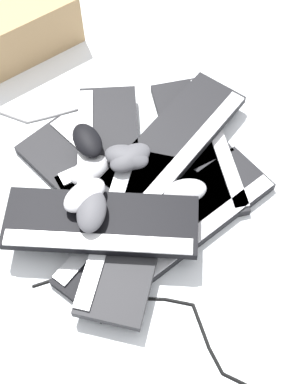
% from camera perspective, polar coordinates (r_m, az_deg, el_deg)
% --- Properties ---
extents(ground_plane, '(3.20, 3.20, 0.00)m').
position_cam_1_polar(ground_plane, '(1.33, -0.34, -0.73)').
color(ground_plane, silver).
extents(keyboard_0, '(0.30, 0.46, 0.03)m').
position_cam_1_polar(keyboard_0, '(1.30, 3.99, -2.44)').
color(keyboard_0, black).
rests_on(keyboard_0, ground).
extents(keyboard_1, '(0.41, 0.43, 0.03)m').
position_cam_1_polar(keyboard_1, '(1.41, 4.77, 4.96)').
color(keyboard_1, black).
rests_on(keyboard_1, ground).
extents(keyboard_2, '(0.36, 0.45, 0.03)m').
position_cam_1_polar(keyboard_2, '(1.37, -0.91, 2.91)').
color(keyboard_2, '#232326').
rests_on(keyboard_2, ground).
extents(keyboard_3, '(0.46, 0.26, 0.03)m').
position_cam_1_polar(keyboard_3, '(1.35, -6.46, 0.97)').
color(keyboard_3, black).
rests_on(keyboard_3, ground).
extents(keyboard_4, '(0.21, 0.46, 0.03)m').
position_cam_1_polar(keyboard_4, '(1.28, -2.00, -4.12)').
color(keyboard_4, black).
rests_on(keyboard_4, ground).
extents(keyboard_5, '(0.20, 0.46, 0.03)m').
position_cam_1_polar(keyboard_5, '(1.38, 2.46, 5.59)').
color(keyboard_5, black).
rests_on(keyboard_5, keyboard_1).
extents(keyboard_6, '(0.27, 0.46, 0.03)m').
position_cam_1_polar(keyboard_6, '(1.24, -2.54, -4.19)').
color(keyboard_6, '#232326').
rests_on(keyboard_6, keyboard_4).
extents(keyboard_7, '(0.46, 0.33, 0.03)m').
position_cam_1_polar(keyboard_7, '(1.22, -5.61, -3.36)').
color(keyboard_7, black).
rests_on(keyboard_7, keyboard_6).
extents(keyboard_8, '(0.37, 0.45, 0.03)m').
position_cam_1_polar(keyboard_8, '(1.35, -4.91, 3.77)').
color(keyboard_8, black).
rests_on(keyboard_8, keyboard_2).
extents(mouse_0, '(0.12, 0.12, 0.04)m').
position_cam_1_polar(mouse_0, '(1.29, 3.32, 0.07)').
color(mouse_0, '#B7B7BC').
rests_on(mouse_0, keyboard_0).
extents(mouse_1, '(0.11, 0.13, 0.04)m').
position_cam_1_polar(mouse_1, '(1.30, -2.50, 3.67)').
color(mouse_1, '#4C4C51').
rests_on(mouse_1, keyboard_8).
extents(mouse_2, '(0.09, 0.12, 0.04)m').
position_cam_1_polar(mouse_2, '(1.22, -7.37, -0.32)').
color(mouse_2, '#B7B7BC').
rests_on(mouse_2, keyboard_7).
extents(mouse_3, '(0.10, 0.13, 0.04)m').
position_cam_1_polar(mouse_3, '(1.33, -6.82, 2.34)').
color(mouse_3, '#B7B7BC').
rests_on(mouse_3, keyboard_3).
extents(mouse_4, '(0.12, 0.09, 0.04)m').
position_cam_1_polar(mouse_4, '(1.30, -2.89, 3.74)').
color(mouse_4, '#4C4C51').
rests_on(mouse_4, keyboard_8).
extents(mouse_5, '(0.10, 0.13, 0.04)m').
position_cam_1_polar(mouse_5, '(1.20, -6.62, -2.00)').
color(mouse_5, '#4C4C51').
rests_on(mouse_5, keyboard_7).
extents(mouse_6, '(0.13, 0.12, 0.04)m').
position_cam_1_polar(mouse_6, '(1.34, -7.07, 5.47)').
color(mouse_6, black).
rests_on(mouse_6, keyboard_8).
extents(cable_1, '(0.63, 0.15, 0.01)m').
position_cam_1_polar(cable_1, '(1.20, 1.30, -13.91)').
color(cable_1, black).
rests_on(cable_1, ground).
extents(cardboard_box, '(0.29, 0.36, 0.16)m').
position_cam_1_polar(cardboard_box, '(1.65, -14.11, 16.73)').
color(cardboard_box, tan).
rests_on(cardboard_box, ground).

